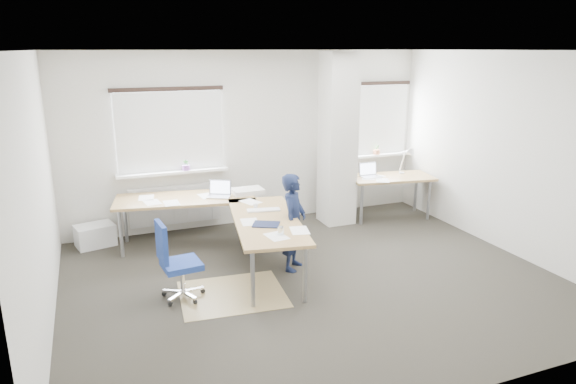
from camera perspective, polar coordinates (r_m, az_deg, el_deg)
name	(u,v)px	position (r m, az deg, el deg)	size (l,w,h in m)	color
ground	(313,280)	(6.59, 2.76, -9.70)	(6.00, 6.00, 0.00)	#282520
room_shell	(313,136)	(6.53, 2.79, 6.19)	(6.04, 5.04, 2.82)	beige
floor_mat	(232,294)	(6.26, -6.19, -11.20)	(1.22, 1.03, 0.01)	#9C8555
white_crate	(95,235)	(8.12, -20.64, -4.52)	(0.53, 0.37, 0.32)	white
desk_main	(226,210)	(7.07, -6.86, -1.97)	(2.40, 2.98, 0.96)	olive
desk_side	(391,179)	(8.88, 11.34, 1.44)	(1.49, 0.92, 1.22)	olive
task_chair	(179,277)	(6.15, -12.01, -9.26)	(0.52, 0.52, 0.95)	navy
person	(294,222)	(6.67, 0.63, -3.37)	(0.47, 0.31, 1.29)	black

